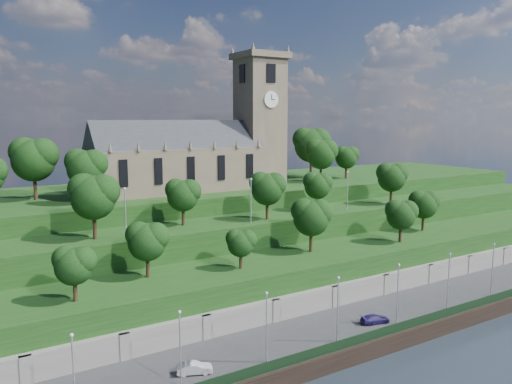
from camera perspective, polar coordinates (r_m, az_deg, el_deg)
ground at (r=63.43m, az=12.17°, el=-18.41°), size 320.00×320.00×0.00m
promenade at (r=67.02m, az=8.54°, el=-15.83°), size 160.00×12.00×2.00m
quay_wall at (r=62.92m, az=12.24°, el=-17.53°), size 160.00×0.50×2.20m
fence at (r=62.70m, az=11.86°, el=-16.10°), size 160.00×0.10×1.20m
retaining_wall at (r=70.74m, az=5.39°, el=-13.11°), size 160.00×2.10×5.00m
embankment_lower at (r=74.82m, az=2.61°, el=-10.63°), size 160.00×12.00×8.00m
embankment_upper at (r=83.16m, az=-1.64°, el=-7.21°), size 160.00×10.00×12.00m
hilltop at (r=101.07m, az=-7.55°, el=-3.57°), size 160.00×32.00×15.00m
church at (r=95.72m, az=-6.32°, el=4.86°), size 38.60×12.35×27.60m
trees_lower at (r=75.13m, az=5.28°, el=-3.46°), size 67.21×8.88×8.32m
trees_upper at (r=80.39m, az=-0.85°, el=0.61°), size 62.01×8.11×9.09m
trees_hilltop at (r=96.32m, az=-5.15°, el=4.37°), size 76.95×16.73×11.35m
lamp_posts_promenade at (r=61.19m, az=9.33°, el=-12.55°), size 60.36×0.36×8.07m
lamp_posts_upper at (r=78.44m, az=-0.58°, el=-0.56°), size 40.36×0.36×7.13m
car_middle at (r=55.56m, az=-7.04°, el=-19.35°), size 3.95×2.53×1.23m
car_right at (r=68.74m, az=13.45°, el=-13.92°), size 4.16×2.52×1.13m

